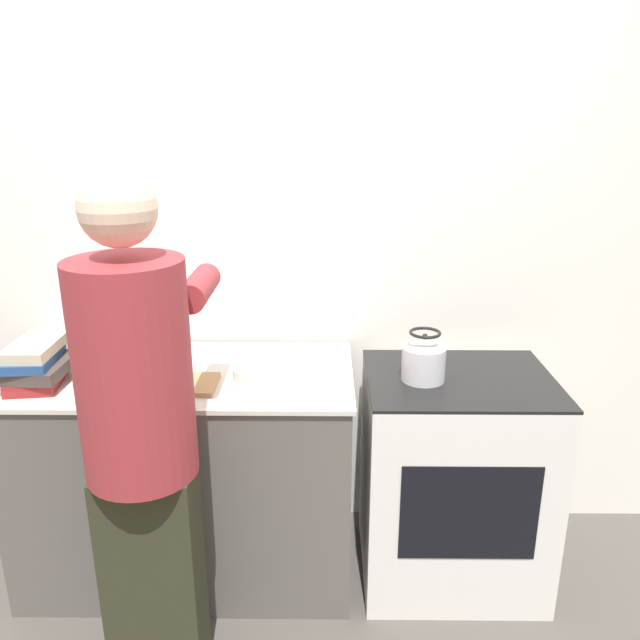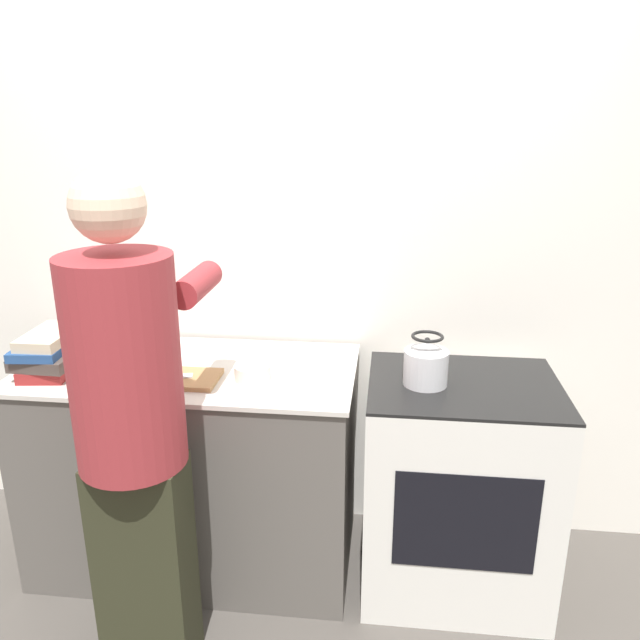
{
  "view_description": "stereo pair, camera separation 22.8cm",
  "coord_description": "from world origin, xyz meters",
  "px_view_note": "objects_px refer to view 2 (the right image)",
  "views": [
    {
      "loc": [
        0.17,
        -1.94,
        1.86
      ],
      "look_at": [
        0.15,
        0.23,
        1.15
      ],
      "focal_mm": 35.0,
      "sensor_mm": 36.0,
      "label": 1
    },
    {
      "loc": [
        0.39,
        -1.92,
        1.86
      ],
      "look_at": [
        0.15,
        0.23,
        1.15
      ],
      "focal_mm": 35.0,
      "sensor_mm": 36.0,
      "label": 2
    }
  ],
  "objects_px": {
    "person": "(132,422)",
    "kettle": "(426,364)",
    "oven": "(457,486)",
    "bowl_prep": "(252,372)",
    "cutting_board": "(174,378)",
    "canister_jar": "(113,341)",
    "knife": "(165,377)"
  },
  "relations": [
    {
      "from": "oven",
      "to": "knife",
      "type": "bearing_deg",
      "value": -173.64
    },
    {
      "from": "oven",
      "to": "bowl_prep",
      "type": "bearing_deg",
      "value": -175.49
    },
    {
      "from": "person",
      "to": "cutting_board",
      "type": "xyz_separation_m",
      "value": [
        -0.01,
        0.42,
        -0.03
      ]
    },
    {
      "from": "oven",
      "to": "cutting_board",
      "type": "height_order",
      "value": "cutting_board"
    },
    {
      "from": "kettle",
      "to": "person",
      "type": "bearing_deg",
      "value": -151.83
    },
    {
      "from": "knife",
      "to": "kettle",
      "type": "relative_size",
      "value": 1.0
    },
    {
      "from": "person",
      "to": "kettle",
      "type": "xyz_separation_m",
      "value": [
        0.94,
        0.5,
        0.04
      ]
    },
    {
      "from": "person",
      "to": "bowl_prep",
      "type": "relative_size",
      "value": 12.4
    },
    {
      "from": "cutting_board",
      "to": "kettle",
      "type": "height_order",
      "value": "kettle"
    },
    {
      "from": "kettle",
      "to": "canister_jar",
      "type": "distance_m",
      "value": 1.25
    },
    {
      "from": "person",
      "to": "bowl_prep",
      "type": "distance_m",
      "value": 0.54
    },
    {
      "from": "oven",
      "to": "bowl_prep",
      "type": "distance_m",
      "value": 0.94
    },
    {
      "from": "canister_jar",
      "to": "bowl_prep",
      "type": "bearing_deg",
      "value": -9.47
    },
    {
      "from": "person",
      "to": "bowl_prep",
      "type": "bearing_deg",
      "value": 58.29
    },
    {
      "from": "bowl_prep",
      "to": "canister_jar",
      "type": "xyz_separation_m",
      "value": [
        -0.6,
        0.1,
        0.07
      ]
    },
    {
      "from": "cutting_board",
      "to": "kettle",
      "type": "bearing_deg",
      "value": 5.02
    },
    {
      "from": "bowl_prep",
      "to": "canister_jar",
      "type": "relative_size",
      "value": 0.73
    },
    {
      "from": "person",
      "to": "knife",
      "type": "relative_size",
      "value": 8.77
    },
    {
      "from": "oven",
      "to": "kettle",
      "type": "height_order",
      "value": "kettle"
    },
    {
      "from": "oven",
      "to": "person",
      "type": "bearing_deg",
      "value": -154.29
    },
    {
      "from": "person",
      "to": "canister_jar",
      "type": "xyz_separation_m",
      "value": [
        -0.31,
        0.56,
        0.06
      ]
    },
    {
      "from": "oven",
      "to": "canister_jar",
      "type": "bearing_deg",
      "value": 178.53
    },
    {
      "from": "cutting_board",
      "to": "canister_jar",
      "type": "distance_m",
      "value": 0.34
    },
    {
      "from": "oven",
      "to": "cutting_board",
      "type": "xyz_separation_m",
      "value": [
        -1.1,
        -0.11,
        0.46
      ]
    },
    {
      "from": "person",
      "to": "canister_jar",
      "type": "bearing_deg",
      "value": 118.97
    },
    {
      "from": "bowl_prep",
      "to": "person",
      "type": "bearing_deg",
      "value": -121.71
    },
    {
      "from": "cutting_board",
      "to": "bowl_prep",
      "type": "relative_size",
      "value": 2.47
    },
    {
      "from": "kettle",
      "to": "canister_jar",
      "type": "relative_size",
      "value": 1.03
    },
    {
      "from": "oven",
      "to": "knife",
      "type": "relative_size",
      "value": 4.55
    },
    {
      "from": "oven",
      "to": "bowl_prep",
      "type": "height_order",
      "value": "bowl_prep"
    },
    {
      "from": "bowl_prep",
      "to": "oven",
      "type": "bearing_deg",
      "value": 4.51
    },
    {
      "from": "cutting_board",
      "to": "bowl_prep",
      "type": "bearing_deg",
      "value": 8.07
    }
  ]
}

